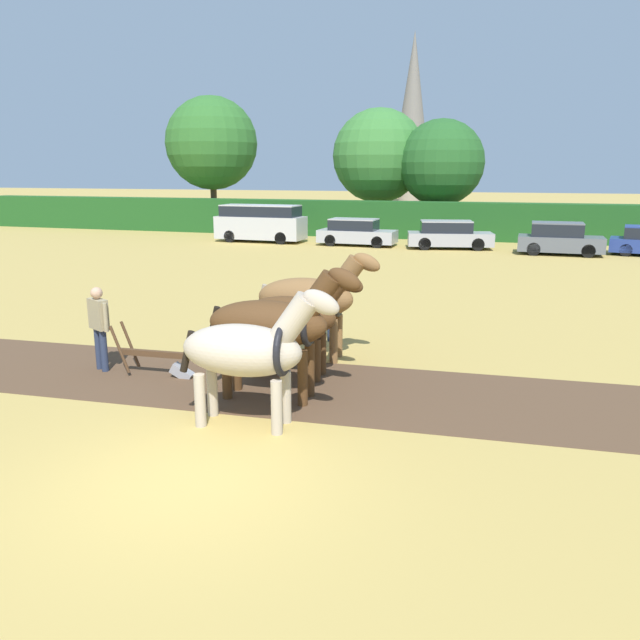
# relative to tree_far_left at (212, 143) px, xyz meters

# --- Properties ---
(ground_plane) EXTENTS (240.00, 240.00, 0.00)m
(ground_plane) POSITION_rel_tree_far_left_xyz_m (16.88, -34.18, -5.89)
(ground_plane) COLOR tan
(plowed_furrow_strip) EXTENTS (31.08, 5.20, 0.01)m
(plowed_furrow_strip) POSITION_rel_tree_far_left_xyz_m (12.05, -30.61, -5.89)
(plowed_furrow_strip) COLOR brown
(plowed_furrow_strip) RESTS_ON ground
(hedgerow) EXTENTS (67.19, 1.67, 2.21)m
(hedgerow) POSITION_rel_tree_far_left_xyz_m (16.88, -2.57, -4.79)
(hedgerow) COLOR #1E511E
(hedgerow) RESTS_ON ground
(tree_far_left) EXTENTS (6.40, 6.40, 9.10)m
(tree_far_left) POSITION_rel_tree_far_left_xyz_m (0.00, 0.00, 0.00)
(tree_far_left) COLOR brown
(tree_far_left) RESTS_ON ground
(tree_left) EXTENTS (6.14, 6.14, 8.06)m
(tree_left) POSITION_rel_tree_far_left_xyz_m (11.75, 1.00, -0.91)
(tree_left) COLOR brown
(tree_left) RESTS_ON ground
(tree_center_left) EXTENTS (5.39, 5.39, 7.22)m
(tree_center_left) POSITION_rel_tree_far_left_xyz_m (15.96, 0.12, -1.38)
(tree_center_left) COLOR brown
(tree_center_left) RESTS_ON ground
(church_spire) EXTENTS (3.16, 3.16, 20.54)m
(church_spire) POSITION_rel_tree_far_left_xyz_m (7.46, 39.70, 4.86)
(church_spire) COLOR gray
(church_spire) RESTS_ON ground
(draft_horse_lead_left) EXTENTS (2.72, 1.00, 2.36)m
(draft_horse_lead_left) POSITION_rel_tree_far_left_xyz_m (16.92, -32.23, -4.63)
(draft_horse_lead_left) COLOR #B2A38E
(draft_horse_lead_left) RESTS_ON ground
(draft_horse_lead_right) EXTENTS (2.91, 1.01, 2.50)m
(draft_horse_lead_right) POSITION_rel_tree_far_left_xyz_m (16.85, -30.95, -4.51)
(draft_horse_lead_right) COLOR #513319
(draft_horse_lead_right) RESTS_ON ground
(draft_horse_trail_left) EXTENTS (2.61, 0.96, 2.22)m
(draft_horse_trail_left) POSITION_rel_tree_far_left_xyz_m (16.75, -29.67, -4.67)
(draft_horse_trail_left) COLOR #513319
(draft_horse_trail_left) RESTS_ON ground
(draft_horse_trail_right) EXTENTS (2.83, 1.05, 2.43)m
(draft_horse_trail_right) POSITION_rel_tree_far_left_xyz_m (16.68, -28.39, -4.54)
(draft_horse_trail_right) COLOR brown
(draft_horse_trail_right) RESTS_ON ground
(plow) EXTENTS (1.69, 0.48, 1.13)m
(plow) POSITION_rel_tree_far_left_xyz_m (14.20, -30.47, -5.57)
(plow) COLOR #4C331E
(plow) RESTS_ON ground
(farmer_at_plow) EXTENTS (0.63, 0.41, 1.74)m
(farmer_at_plow) POSITION_rel_tree_far_left_xyz_m (12.85, -30.52, -4.87)
(farmer_at_plow) COLOR #28334C
(farmer_at_plow) RESTS_ON ground
(farmer_beside_team) EXTENTS (0.35, 0.61, 1.60)m
(farmer_beside_team) POSITION_rel_tree_far_left_xyz_m (16.73, -26.84, -4.97)
(farmer_beside_team) COLOR #28334C
(farmer_beside_team) RESTS_ON ground
(parked_van) EXTENTS (5.14, 1.96, 2.11)m
(parked_van) POSITION_rel_tree_far_left_xyz_m (6.64, -7.28, -4.80)
(parked_van) COLOR #BCBCC1
(parked_van) RESTS_ON ground
(parked_car_left) EXTENTS (4.26, 1.81, 1.47)m
(parked_car_left) POSITION_rel_tree_far_left_xyz_m (12.38, -7.44, -5.18)
(parked_car_left) COLOR #A8A8B2
(parked_car_left) RESTS_ON ground
(parked_car_center_left) EXTENTS (4.63, 2.56, 1.48)m
(parked_car_center_left) POSITION_rel_tree_far_left_xyz_m (17.40, -7.39, -5.18)
(parked_car_center_left) COLOR #9E9EA8
(parked_car_center_left) RESTS_ON ground
(parked_car_center) EXTENTS (4.01, 1.85, 1.57)m
(parked_car_center) POSITION_rel_tree_far_left_xyz_m (22.83, -8.17, -5.14)
(parked_car_center) COLOR #565B66
(parked_car_center) RESTS_ON ground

